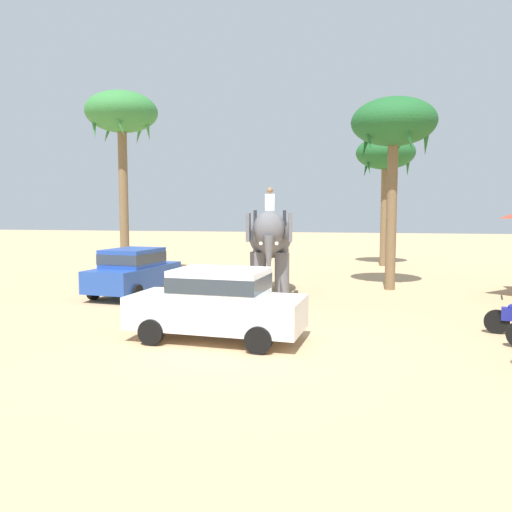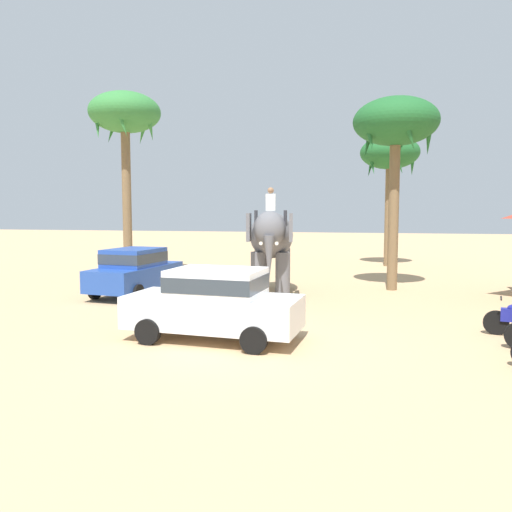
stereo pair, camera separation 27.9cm
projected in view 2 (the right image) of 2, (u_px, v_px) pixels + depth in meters
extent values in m
plane|color=tan|center=(241.00, 342.00, 11.63)|extent=(120.00, 120.00, 0.00)
cube|color=white|center=(213.00, 312.00, 11.80)|extent=(4.22, 2.02, 0.76)
cube|color=white|center=(217.00, 282.00, 11.71)|extent=(2.22, 1.72, 0.64)
cube|color=#2D3842|center=(217.00, 282.00, 11.71)|extent=(2.24, 1.74, 0.35)
cylinder|color=black|center=(148.00, 332.00, 11.40)|extent=(0.61, 0.23, 0.60)
cylinder|color=black|center=(180.00, 317.00, 13.02)|extent=(0.61, 0.23, 0.60)
cylinder|color=black|center=(254.00, 340.00, 10.65)|extent=(0.61, 0.23, 0.60)
cylinder|color=black|center=(274.00, 323.00, 12.27)|extent=(0.61, 0.23, 0.60)
cube|color=#23479E|center=(136.00, 276.00, 18.18)|extent=(2.13, 4.26, 0.76)
cube|color=#23479E|center=(134.00, 257.00, 18.02)|extent=(1.78, 2.26, 0.64)
cube|color=#2D3842|center=(134.00, 257.00, 18.02)|extent=(1.80, 2.28, 0.35)
cylinder|color=black|center=(135.00, 281.00, 19.69)|extent=(0.24, 0.62, 0.60)
cylinder|color=black|center=(174.00, 283.00, 19.14)|extent=(0.24, 0.62, 0.60)
cylinder|color=black|center=(95.00, 291.00, 17.29)|extent=(0.24, 0.62, 0.60)
cylinder|color=black|center=(138.00, 293.00, 16.74)|extent=(0.24, 0.62, 0.60)
ellipsoid|color=slate|center=(271.00, 235.00, 18.54)|extent=(2.05, 3.30, 1.70)
cylinder|color=slate|center=(283.00, 275.00, 17.71)|extent=(0.52, 0.52, 1.60)
cylinder|color=slate|center=(258.00, 274.00, 17.77)|extent=(0.52, 0.52, 1.60)
cylinder|color=slate|center=(283.00, 269.00, 19.56)|extent=(0.52, 0.52, 1.60)
cylinder|color=slate|center=(261.00, 268.00, 19.62)|extent=(0.52, 0.52, 1.60)
ellipsoid|color=slate|center=(270.00, 229.00, 16.90)|extent=(1.24, 1.15, 1.20)
cube|color=slate|center=(291.00, 227.00, 16.94)|extent=(0.24, 0.81, 0.96)
cube|color=slate|center=(249.00, 227.00, 17.04)|extent=(0.24, 0.81, 0.96)
cone|color=slate|center=(269.00, 259.00, 16.54)|extent=(0.41, 0.41, 1.60)
cone|color=beige|center=(277.00, 244.00, 16.53)|extent=(0.20, 0.57, 0.21)
cone|color=beige|center=(261.00, 244.00, 16.56)|extent=(0.20, 0.57, 0.21)
cube|color=white|center=(271.00, 202.00, 17.58)|extent=(0.37, 0.29, 0.60)
sphere|color=#8E6647|center=(271.00, 190.00, 17.55)|extent=(0.22, 0.22, 0.22)
cylinder|color=#333338|center=(285.00, 218.00, 17.60)|extent=(0.12, 0.12, 0.55)
cylinder|color=#333338|center=(256.00, 218.00, 17.67)|extent=(0.12, 0.12, 0.55)
cylinder|color=black|center=(496.00, 323.00, 12.32)|extent=(0.61, 0.23, 0.60)
cylinder|color=black|center=(501.00, 298.00, 12.23)|extent=(0.16, 0.54, 0.04)
cylinder|color=brown|center=(388.00, 212.00, 27.47)|extent=(0.39, 0.39, 6.03)
ellipsoid|color=#1E5B28|center=(390.00, 152.00, 27.18)|extent=(3.20, 3.20, 1.80)
cone|color=#1E5B28|center=(412.00, 161.00, 26.96)|extent=(0.40, 0.92, 1.64)
cone|color=#1E5B28|center=(395.00, 164.00, 28.25)|extent=(0.91, 0.57, 1.67)
cone|color=#1E5B28|center=(371.00, 163.00, 28.12)|extent=(0.73, 0.83, 1.69)
cone|color=#1E5B28|center=(371.00, 161.00, 26.75)|extent=(0.73, 0.83, 1.69)
cone|color=#1E5B28|center=(398.00, 160.00, 26.03)|extent=(0.91, 0.57, 1.67)
cylinder|color=brown|center=(127.00, 198.00, 22.73)|extent=(0.41, 0.41, 7.27)
ellipsoid|color=#337A38|center=(125.00, 112.00, 22.38)|extent=(3.20, 3.20, 1.80)
cone|color=#337A38|center=(150.00, 123.00, 22.17)|extent=(0.40, 0.92, 1.64)
cone|color=#337A38|center=(144.00, 127.00, 23.46)|extent=(0.91, 0.57, 1.67)
cone|color=#337A38|center=(113.00, 127.00, 23.32)|extent=(0.73, 0.83, 1.69)
cone|color=#337A38|center=(97.00, 122.00, 21.95)|extent=(0.73, 0.83, 1.69)
cone|color=#337A38|center=(120.00, 119.00, 21.24)|extent=(0.91, 0.57, 1.67)
cylinder|color=brown|center=(394.00, 209.00, 19.08)|extent=(0.39, 0.39, 6.22)
ellipsoid|color=#1E5B28|center=(396.00, 121.00, 18.78)|extent=(3.20, 3.20, 1.80)
cone|color=#1E5B28|center=(429.00, 134.00, 18.56)|extent=(0.40, 0.92, 1.64)
cone|color=#1E5B28|center=(404.00, 139.00, 19.85)|extent=(0.91, 0.57, 1.67)
cone|color=#1E5B28|center=(369.00, 138.00, 19.72)|extent=(0.73, 0.83, 1.69)
cone|color=#1E5B28|center=(369.00, 133.00, 18.35)|extent=(0.73, 0.83, 1.69)
cone|color=#1E5B28|center=(408.00, 130.00, 17.63)|extent=(0.91, 0.57, 1.67)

